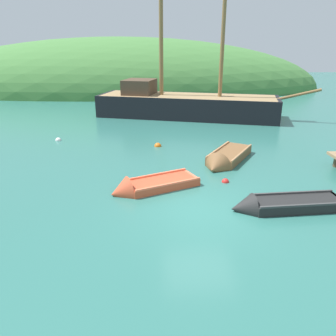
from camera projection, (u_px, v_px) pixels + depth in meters
ground_plane at (200, 209)px, 11.10m from camera, size 120.00×120.00×0.00m
shore_hill at (121, 89)px, 41.85m from camera, size 50.18×19.76×12.50m
sailing_ship at (185, 109)px, 25.41m from camera, size 16.14×7.22×12.86m
rowboat_center at (147, 188)px, 12.61m from camera, size 3.64×2.50×1.15m
rowboat_far at (225, 160)px, 15.52m from camera, size 3.07×3.86×1.21m
rowboat_outer_left at (280, 206)px, 11.09m from camera, size 3.89×1.26×1.00m
buoy_white at (58, 141)px, 19.17m from camera, size 0.35×0.35×0.35m
buoy_red at (225, 182)px, 13.33m from camera, size 0.30×0.30×0.30m
buoy_orange at (158, 146)px, 18.08m from camera, size 0.39×0.39×0.39m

